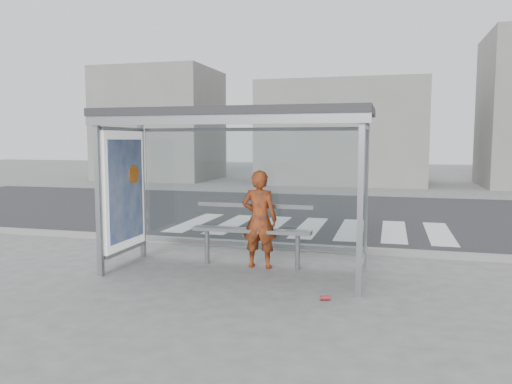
% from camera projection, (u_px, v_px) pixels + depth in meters
% --- Properties ---
extents(ground, '(80.00, 80.00, 0.00)m').
position_uv_depth(ground, '(235.00, 273.00, 8.04)').
color(ground, '#5F5F5D').
rests_on(ground, ground).
extents(road, '(30.00, 10.00, 0.01)m').
position_uv_depth(road, '(306.00, 213.00, 14.76)').
color(road, '#262629').
rests_on(road, ground).
extents(curb, '(30.00, 0.18, 0.12)m').
position_uv_depth(curb, '(264.00, 245.00, 9.91)').
color(curb, gray).
rests_on(curb, ground).
extents(crosswalk, '(6.55, 3.00, 0.00)m').
position_uv_depth(crosswalk, '(310.00, 228.00, 12.23)').
color(crosswalk, silver).
rests_on(crosswalk, ground).
extents(bus_shelter, '(4.25, 1.65, 2.62)m').
position_uv_depth(bus_shelter, '(214.00, 150.00, 7.99)').
color(bus_shelter, gray).
rests_on(bus_shelter, ground).
extents(building_left, '(6.00, 5.00, 6.00)m').
position_uv_depth(building_left, '(161.00, 125.00, 27.61)').
color(building_left, slate).
rests_on(building_left, ground).
extents(building_center, '(8.00, 5.00, 5.00)m').
position_uv_depth(building_center, '(342.00, 133.00, 25.07)').
color(building_center, slate).
rests_on(building_center, ground).
extents(person, '(0.61, 0.41, 1.65)m').
position_uv_depth(person, '(259.00, 219.00, 8.32)').
color(person, '#DE5314').
rests_on(person, ground).
extents(bench, '(2.04, 0.33, 1.05)m').
position_uv_depth(bench, '(252.00, 231.00, 8.42)').
color(bench, slate).
rests_on(bench, ground).
extents(soda_can, '(0.15, 0.11, 0.07)m').
position_uv_depth(soda_can, '(325.00, 298.00, 6.66)').
color(soda_can, '#C93B46').
rests_on(soda_can, ground).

